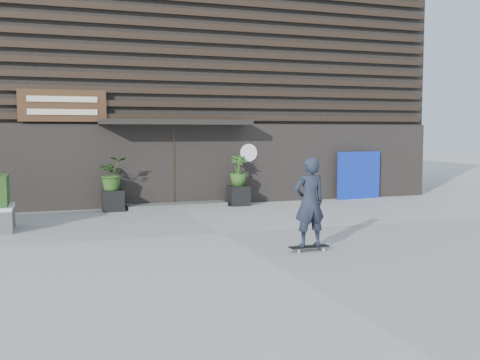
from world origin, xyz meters
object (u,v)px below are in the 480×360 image
object	(u,v)px
blue_tarp	(359,175)
skateboarder	(309,202)
planter_pot_right	(238,196)
planter_pot_left	(113,200)

from	to	relation	value
blue_tarp	skateboarder	bearing A→B (deg)	-134.91
planter_pot_right	skateboarder	size ratio (longest dim) A/B	0.33
planter_pot_right	planter_pot_left	bearing A→B (deg)	180.00
skateboarder	planter_pot_right	bearing A→B (deg)	82.82
planter_pot_left	blue_tarp	world-z (taller)	blue_tarp
planter_pot_left	blue_tarp	size ratio (longest dim) A/B	0.35
planter_pot_right	blue_tarp	distance (m)	4.44
planter_pot_left	blue_tarp	xyz separation A→B (m)	(8.20, 0.30, 0.50)
blue_tarp	planter_pot_right	bearing A→B (deg)	175.77
planter_pot_right	skateboarder	bearing A→B (deg)	-97.18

